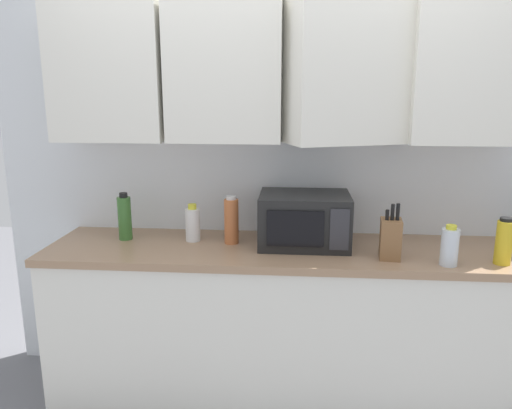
# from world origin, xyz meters

# --- Properties ---
(wall_back_with_cabinets) EXTENTS (3.39, 0.52, 2.60)m
(wall_back_with_cabinets) POSITION_xyz_m (0.00, -0.07, 1.58)
(wall_back_with_cabinets) COLOR white
(wall_back_with_cabinets) RESTS_ON ground_plane
(counter_run) EXTENTS (2.52, 0.63, 0.90)m
(counter_run) POSITION_xyz_m (0.00, -0.30, 0.45)
(counter_run) COLOR white
(counter_run) RESTS_ON ground_plane
(microwave) EXTENTS (0.48, 0.37, 0.28)m
(microwave) POSITION_xyz_m (0.12, -0.24, 1.04)
(microwave) COLOR black
(microwave) RESTS_ON counter_run
(knife_block) EXTENTS (0.11, 0.13, 0.28)m
(knife_block) POSITION_xyz_m (0.54, -0.43, 1.00)
(knife_block) COLOR brown
(knife_block) RESTS_ON counter_run
(bottle_yellow_mustard) EXTENTS (0.08, 0.08, 0.23)m
(bottle_yellow_mustard) POSITION_xyz_m (1.07, -0.47, 1.01)
(bottle_yellow_mustard) COLOR gold
(bottle_yellow_mustard) RESTS_ON counter_run
(bottle_green_oil) EXTENTS (0.07, 0.07, 0.27)m
(bottle_green_oil) POSITION_xyz_m (-0.88, -0.23, 1.03)
(bottle_green_oil) COLOR #386B2D
(bottle_green_oil) RESTS_ON counter_run
(bottle_white_jar) EXTENTS (0.08, 0.08, 0.21)m
(bottle_white_jar) POSITION_xyz_m (-0.50, -0.23, 1.00)
(bottle_white_jar) COLOR white
(bottle_white_jar) RESTS_ON counter_run
(bottle_clear_tall) EXTENTS (0.08, 0.08, 0.20)m
(bottle_clear_tall) POSITION_xyz_m (0.81, -0.51, 0.99)
(bottle_clear_tall) COLOR silver
(bottle_clear_tall) RESTS_ON counter_run
(bottle_spice_jar) EXTENTS (0.08, 0.08, 0.26)m
(bottle_spice_jar) POSITION_xyz_m (-0.28, -0.25, 1.03)
(bottle_spice_jar) COLOR #BC6638
(bottle_spice_jar) RESTS_ON counter_run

